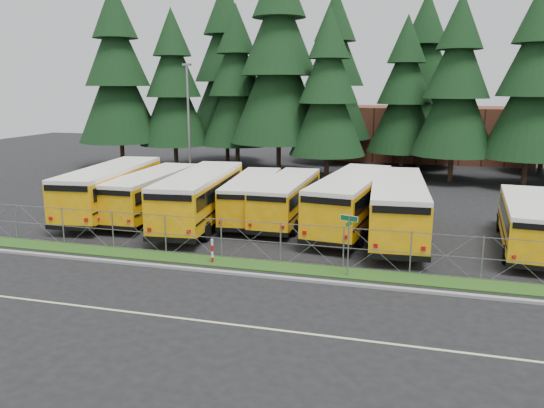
{
  "coord_description": "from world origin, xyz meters",
  "views": [
    {
      "loc": [
        4.97,
        -24.44,
        8.25
      ],
      "look_at": [
        -2.79,
        4.0,
        1.72
      ],
      "focal_mm": 35.0,
      "sensor_mm": 36.0,
      "label": 1
    }
  ],
  "objects_px": {
    "street_sign": "(349,233)",
    "striped_bollard": "(212,251)",
    "bus_2": "(202,198)",
    "bus_6": "(397,209)",
    "bus_4": "(288,200)",
    "light_standard": "(189,120)",
    "bus_1": "(155,194)",
    "bus_0": "(114,191)",
    "bus_3": "(253,198)",
    "bus_east": "(527,224)",
    "bus_5": "(352,202)"
  },
  "relations": [
    {
      "from": "striped_bollard",
      "to": "bus_east",
      "type": "bearing_deg",
      "value": 23.43
    },
    {
      "from": "bus_4",
      "to": "light_standard",
      "type": "bearing_deg",
      "value": 137.17
    },
    {
      "from": "bus_0",
      "to": "light_standard",
      "type": "distance_m",
      "value": 12.47
    },
    {
      "from": "bus_3",
      "to": "bus_east",
      "type": "xyz_separation_m",
      "value": [
        15.53,
        -2.51,
        -0.02
      ]
    },
    {
      "from": "bus_1",
      "to": "bus_6",
      "type": "distance_m",
      "value": 15.32
    },
    {
      "from": "bus_3",
      "to": "bus_4",
      "type": "relative_size",
      "value": 0.98
    },
    {
      "from": "bus_0",
      "to": "bus_6",
      "type": "bearing_deg",
      "value": -7.66
    },
    {
      "from": "bus_1",
      "to": "bus_2",
      "type": "height_order",
      "value": "bus_2"
    },
    {
      "from": "bus_6",
      "to": "light_standard",
      "type": "relative_size",
      "value": 1.22
    },
    {
      "from": "bus_3",
      "to": "bus_1",
      "type": "bearing_deg",
      "value": -175.97
    },
    {
      "from": "bus_2",
      "to": "striped_bollard",
      "type": "xyz_separation_m",
      "value": [
        3.32,
        -6.8,
        -1.01
      ]
    },
    {
      "from": "street_sign",
      "to": "bus_1",
      "type": "bearing_deg",
      "value": 149.41
    },
    {
      "from": "bus_1",
      "to": "bus_6",
      "type": "xyz_separation_m",
      "value": [
        15.3,
        -0.83,
        0.17
      ]
    },
    {
      "from": "bus_1",
      "to": "bus_4",
      "type": "relative_size",
      "value": 1.04
    },
    {
      "from": "bus_east",
      "to": "street_sign",
      "type": "bearing_deg",
      "value": -136.81
    },
    {
      "from": "bus_2",
      "to": "street_sign",
      "type": "relative_size",
      "value": 4.37
    },
    {
      "from": "light_standard",
      "to": "bus_0",
      "type": "bearing_deg",
      "value": -90.72
    },
    {
      "from": "bus_3",
      "to": "light_standard",
      "type": "height_order",
      "value": "light_standard"
    },
    {
      "from": "bus_4",
      "to": "bus_6",
      "type": "relative_size",
      "value": 0.86
    },
    {
      "from": "bus_0",
      "to": "light_standard",
      "type": "height_order",
      "value": "light_standard"
    },
    {
      "from": "bus_3",
      "to": "bus_east",
      "type": "height_order",
      "value": "bus_3"
    },
    {
      "from": "bus_5",
      "to": "bus_0",
      "type": "bearing_deg",
      "value": -171.01
    },
    {
      "from": "bus_5",
      "to": "street_sign",
      "type": "xyz_separation_m",
      "value": [
        0.81,
        -8.25,
        0.43
      ]
    },
    {
      "from": "bus_0",
      "to": "bus_4",
      "type": "relative_size",
      "value": 1.16
    },
    {
      "from": "bus_5",
      "to": "striped_bollard",
      "type": "relative_size",
      "value": 10.22
    },
    {
      "from": "bus_3",
      "to": "bus_6",
      "type": "height_order",
      "value": "bus_6"
    },
    {
      "from": "bus_3",
      "to": "light_standard",
      "type": "xyz_separation_m",
      "value": [
        -8.95,
        10.46,
        4.15
      ]
    },
    {
      "from": "bus_east",
      "to": "light_standard",
      "type": "height_order",
      "value": "light_standard"
    },
    {
      "from": "bus_east",
      "to": "bus_5",
      "type": "bearing_deg",
      "value": 174.61
    },
    {
      "from": "striped_bollard",
      "to": "bus_6",
      "type": "bearing_deg",
      "value": 40.32
    },
    {
      "from": "bus_0",
      "to": "striped_bollard",
      "type": "distance_m",
      "value": 12.42
    },
    {
      "from": "light_standard",
      "to": "striped_bollard",
      "type": "bearing_deg",
      "value": -63.48
    },
    {
      "from": "bus_east",
      "to": "street_sign",
      "type": "relative_size",
      "value": 3.63
    },
    {
      "from": "bus_4",
      "to": "bus_0",
      "type": "bearing_deg",
      "value": -173.31
    },
    {
      "from": "bus_0",
      "to": "bus_1",
      "type": "xyz_separation_m",
      "value": [
        2.77,
        0.29,
        -0.17
      ]
    },
    {
      "from": "street_sign",
      "to": "striped_bollard",
      "type": "height_order",
      "value": "street_sign"
    },
    {
      "from": "street_sign",
      "to": "bus_2",
      "type": "bearing_deg",
      "value": 144.56
    },
    {
      "from": "bus_1",
      "to": "bus_5",
      "type": "distance_m",
      "value": 12.71
    },
    {
      "from": "bus_1",
      "to": "street_sign",
      "type": "height_order",
      "value": "bus_1"
    },
    {
      "from": "bus_east",
      "to": "striped_bollard",
      "type": "xyz_separation_m",
      "value": [
        -14.81,
        -6.42,
        -0.74
      ]
    },
    {
      "from": "bus_6",
      "to": "light_standard",
      "type": "bearing_deg",
      "value": 141.69
    },
    {
      "from": "bus_6",
      "to": "striped_bollard",
      "type": "bearing_deg",
      "value": -143.33
    },
    {
      "from": "bus_4",
      "to": "street_sign",
      "type": "relative_size",
      "value": 3.77
    },
    {
      "from": "bus_0",
      "to": "street_sign",
      "type": "bearing_deg",
      "value": -31.25
    },
    {
      "from": "bus_3",
      "to": "street_sign",
      "type": "height_order",
      "value": "street_sign"
    },
    {
      "from": "bus_east",
      "to": "light_standard",
      "type": "distance_m",
      "value": 28.02
    },
    {
      "from": "bus_4",
      "to": "striped_bollard",
      "type": "distance_m",
      "value": 8.97
    },
    {
      "from": "striped_bollard",
      "to": "bus_5",
      "type": "bearing_deg",
      "value": 55.04
    },
    {
      "from": "street_sign",
      "to": "striped_bollard",
      "type": "xyz_separation_m",
      "value": [
        -6.46,
        0.16,
        -1.43
      ]
    },
    {
      "from": "bus_0",
      "to": "bus_4",
      "type": "bearing_deg",
      "value": 0.32
    }
  ]
}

